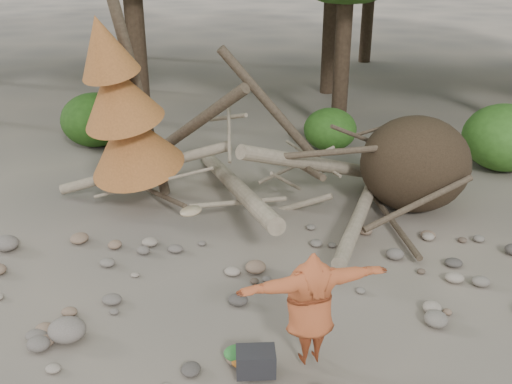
# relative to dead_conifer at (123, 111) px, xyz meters

# --- Properties ---
(ground) EXTENTS (120.00, 120.00, 0.00)m
(ground) POSITION_rel_dead_conifer_xyz_m (3.12, -3.37, -2.11)
(ground) COLOR #514C44
(ground) RESTS_ON ground
(deadfall_pile) EXTENTS (8.55, 5.24, 3.30)m
(deadfall_pile) POSITION_rel_dead_conifer_xyz_m (5.13, 0.87, -1.16)
(deadfall_pile) COLOR #332619
(deadfall_pile) RESTS_ON ground
(dead_conifer) EXTENTS (2.06, 2.16, 4.35)m
(dead_conifer) POSITION_rel_dead_conifer_xyz_m (0.00, 0.00, 0.00)
(dead_conifer) COLOR #4C3F30
(dead_conifer) RESTS_ON ground
(bush_left) EXTENTS (1.80, 1.80, 1.44)m
(bush_left) POSITION_rel_dead_conifer_xyz_m (-2.38, 3.83, -1.39)
(bush_left) COLOR #224A13
(bush_left) RESTS_ON ground
(bush_mid) EXTENTS (1.40, 1.40, 1.12)m
(bush_mid) POSITION_rel_dead_conifer_xyz_m (3.92, 4.43, -1.55)
(bush_mid) COLOR #2D5E1B
(bush_mid) RESTS_ON ground
(bush_right) EXTENTS (2.00, 2.00, 1.60)m
(bush_right) POSITION_rel_dead_conifer_xyz_m (8.12, 3.63, -1.31)
(bush_right) COLOR #386F22
(bush_right) RESTS_ON ground
(frisbee_thrower) EXTENTS (2.53, 1.30, 2.28)m
(frisbee_thrower) POSITION_rel_dead_conifer_xyz_m (3.93, -4.18, -1.23)
(frisbee_thrower) COLOR #A34825
(frisbee_thrower) RESTS_ON ground
(backpack) EXTENTS (0.56, 0.43, 0.33)m
(backpack) POSITION_rel_dead_conifer_xyz_m (3.29, -4.52, -1.95)
(backpack) COLOR black
(backpack) RESTS_ON ground
(cloth_green) EXTENTS (0.41, 0.34, 0.15)m
(cloth_green) POSITION_rel_dead_conifer_xyz_m (3.02, -4.29, -2.04)
(cloth_green) COLOR #2C6F2E
(cloth_green) RESTS_ON ground
(cloth_orange) EXTENTS (0.30, 0.25, 0.11)m
(cloth_orange) POSITION_rel_dead_conifer_xyz_m (3.10, -4.42, -2.06)
(cloth_orange) COLOR #AC5E1D
(cloth_orange) RESTS_ON ground
(boulder_front_left) EXTENTS (0.53, 0.48, 0.32)m
(boulder_front_left) POSITION_rel_dead_conifer_xyz_m (0.58, -4.20, -1.95)
(boulder_front_left) COLOR #6F655C
(boulder_front_left) RESTS_ON ground
(boulder_mid_left) EXTENTS (0.45, 0.41, 0.27)m
(boulder_mid_left) POSITION_rel_dead_conifer_xyz_m (-1.65, -1.97, -1.98)
(boulder_mid_left) COLOR #675E57
(boulder_mid_left) RESTS_ON ground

